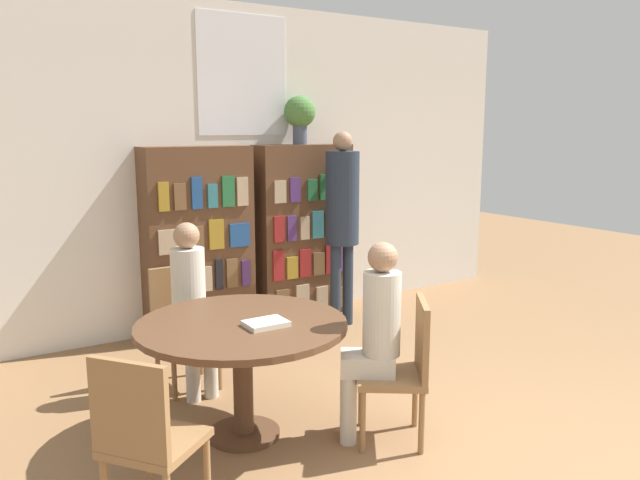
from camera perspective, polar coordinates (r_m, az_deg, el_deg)
wall_back at (r=6.05m, az=-7.04°, el=6.70°), size 6.40×0.07×3.00m
bookshelf_left at (r=5.73m, az=-11.04°, el=-0.19°), size 0.98×0.34×1.71m
bookshelf_right at (r=6.21m, az=-1.54°, el=0.78°), size 0.98×0.34×1.71m
flower_vase at (r=6.11m, az=-1.86°, el=11.42°), size 0.30×0.30×0.47m
reading_table at (r=3.80m, az=-7.14°, el=-9.05°), size 1.26×1.26×0.73m
chair_near_camera at (r=3.10m, az=-15.73°, el=-16.75°), size 0.56×0.56×0.87m
chair_left_side at (r=4.69m, az=-12.45°, el=-7.23°), size 0.41×0.41×0.87m
chair_far_side at (r=3.82m, az=7.70°, el=-11.18°), size 0.56×0.56×0.87m
seated_reader_left at (r=4.47m, az=-11.69°, el=-5.36°), size 0.25×0.36×1.22m
seated_reader_right at (r=3.74m, az=4.89°, el=-8.44°), size 0.39×0.37×1.22m
librarian_standing at (r=5.81m, az=2.04°, el=2.97°), size 0.31×0.58×1.84m
open_book_on_table at (r=3.67m, az=-4.98°, el=-7.61°), size 0.24×0.18×0.03m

